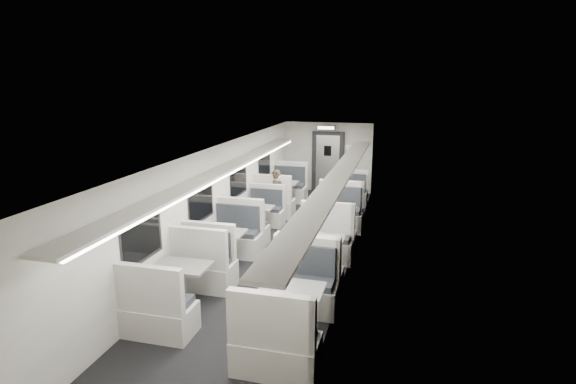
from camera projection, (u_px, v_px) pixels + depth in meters
The scene contains 19 objects.
room at pixel (283, 202), 9.87m from camera, with size 3.24×12.24×2.64m.
booth_left_a at pixel (281, 195), 13.60m from camera, with size 1.16×2.35×1.26m.
booth_left_b at pixel (257, 220), 11.36m from camera, with size 1.00×2.03×1.08m.
booth_left_c at pixel (221, 250), 9.18m from camera, with size 1.15×2.33×1.25m.
booth_left_d at pixel (183, 286), 7.61m from camera, with size 1.11×2.25×1.21m.
booth_right_a at pixel (348, 199), 13.34m from camera, with size 0.99×2.02×1.08m.
booth_right_b at pixel (335, 224), 10.81m from camera, with size 1.17×2.36×1.26m.
booth_right_c at pixel (319, 256), 8.88m from camera, with size 1.13×2.30×1.23m.
booth_right_d at pixel (292, 312), 6.74m from camera, with size 1.14×2.32×1.24m.
passenger at pixel (276, 195), 12.43m from camera, with size 0.51×0.34×1.41m, color black.
window_a at pixel (265, 165), 13.39m from camera, with size 0.02×1.18×0.84m, color black.
window_b at pixel (239, 180), 11.32m from camera, with size 0.02×1.18×0.84m, color black.
window_c at pixel (201, 202), 9.25m from camera, with size 0.02×1.18×0.84m, color black.
window_d at pixel (142, 237), 7.18m from camera, with size 0.02×1.18×0.84m, color black.
luggage_rack_left at pixel (224, 170), 9.71m from camera, with size 0.46×10.40×0.09m.
luggage_rack_right at pixel (339, 175), 9.11m from camera, with size 0.46×10.40×0.09m.
vestibule_door at pixel (328, 162), 15.48m from camera, with size 1.10×0.13×2.10m.
exit_sign at pixel (326, 128), 14.72m from camera, with size 0.62×0.12×0.16m.
wall_notice at pixel (350, 150), 15.18m from camera, with size 0.32×0.02×0.40m, color white.
Camera 1 is at (2.46, -9.20, 3.80)m, focal length 28.00 mm.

